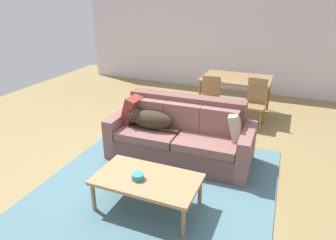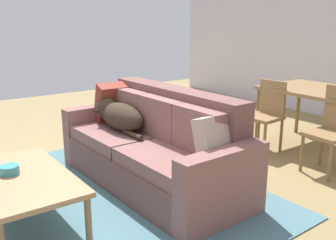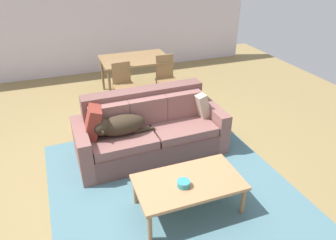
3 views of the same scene
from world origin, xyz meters
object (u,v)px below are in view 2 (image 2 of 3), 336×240
at_px(coffee_table, 21,181).
at_px(dining_table, 324,95).
at_px(dog_on_left_cushion, 119,115).
at_px(bowl_on_coffee_table, 10,170).
at_px(throw_pillow_by_left_arm, 116,103).
at_px(dining_chair_near_right, 333,127).
at_px(dining_chair_near_left, 266,112).
at_px(throw_pillow_by_right_arm, 217,139).
at_px(couch, 155,149).

distance_m(coffee_table, dining_table, 3.58).
relative_size(dog_on_left_cushion, bowl_on_coffee_table, 5.74).
distance_m(throw_pillow_by_left_arm, dining_chair_near_right, 2.38).
relative_size(dining_table, dining_chair_near_left, 1.58).
height_order(throw_pillow_by_left_arm, throw_pillow_by_right_arm, throw_pillow_by_left_arm).
xyz_separation_m(coffee_table, dining_table, (0.33, 3.55, 0.33)).
xyz_separation_m(dining_chair_near_left, dining_chair_near_right, (0.88, 0.02, 0.01)).
bearing_deg(dining_chair_near_right, couch, -115.06).
xyz_separation_m(couch, dog_on_left_cushion, (-0.49, -0.12, 0.26)).
bearing_deg(dining_chair_near_left, coffee_table, -93.11).
bearing_deg(dining_table, dining_chair_near_left, -124.83).
xyz_separation_m(throw_pillow_by_right_arm, dining_table, (-0.43, 2.17, 0.05)).
distance_m(throw_pillow_by_left_arm, dining_table, 2.52).
bearing_deg(dog_on_left_cushion, bowl_on_coffee_table, -71.13).
relative_size(dog_on_left_cushion, dining_chair_near_left, 0.98).
relative_size(coffee_table, dining_table, 0.88).
distance_m(coffee_table, bowl_on_coffee_table, 0.13).
bearing_deg(couch, dog_on_left_cushion, -167.35).
bearing_deg(couch, dining_table, 78.61).
bearing_deg(coffee_table, bowl_on_coffee_table, -146.66).
distance_m(throw_pillow_by_right_arm, bowl_on_coffee_table, 1.68).
height_order(throw_pillow_by_right_arm, dining_chair_near_right, dining_chair_near_right).
distance_m(bowl_on_coffee_table, dining_table, 3.64).
bearing_deg(bowl_on_coffee_table, throw_pillow_by_left_arm, 119.51).
relative_size(couch, bowl_on_coffee_table, 14.72).
relative_size(throw_pillow_by_left_arm, dining_table, 0.33).
bearing_deg(dining_chair_near_right, dog_on_left_cushion, -124.72).
height_order(couch, throw_pillow_by_right_arm, couch).
bearing_deg(couch, dining_chair_near_left, 88.72).
bearing_deg(dining_chair_near_left, dining_table, 50.77).
xyz_separation_m(throw_pillow_by_left_arm, throw_pillow_by_right_arm, (1.63, 0.04, -0.03)).
xyz_separation_m(dining_table, dining_chair_near_left, (-0.40, -0.57, -0.21)).
xyz_separation_m(throw_pillow_by_left_arm, dining_chair_near_left, (0.81, 1.64, -0.19)).
distance_m(couch, bowl_on_coffee_table, 1.37).
xyz_separation_m(throw_pillow_by_left_arm, coffee_table, (0.88, -1.33, -0.30)).
bearing_deg(dining_table, dining_chair_near_right, -49.07).
xyz_separation_m(throw_pillow_by_right_arm, bowl_on_coffee_table, (-0.85, -1.44, -0.20)).
height_order(dining_chair_near_left, dining_chair_near_right, dining_chair_near_right).
bearing_deg(dining_chair_near_left, throw_pillow_by_left_arm, -120.67).
bearing_deg(coffee_table, throw_pillow_by_right_arm, 61.26).
bearing_deg(throw_pillow_by_right_arm, bowl_on_coffee_table, -120.47).
bearing_deg(dog_on_left_cushion, couch, 12.65).
bearing_deg(throw_pillow_by_right_arm, dining_table, 101.08).
bearing_deg(dining_chair_near_left, couch, -94.17).
height_order(throw_pillow_by_left_arm, coffee_table, throw_pillow_by_left_arm).
xyz_separation_m(dog_on_left_cushion, throw_pillow_by_left_arm, (-0.33, 0.15, 0.06)).
distance_m(dog_on_left_cushion, dining_chair_near_left, 1.86).
bearing_deg(bowl_on_coffee_table, couch, 88.77).
height_order(throw_pillow_by_left_arm, bowl_on_coffee_table, throw_pillow_by_left_arm).
bearing_deg(throw_pillow_by_left_arm, dining_chair_near_right, 44.58).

